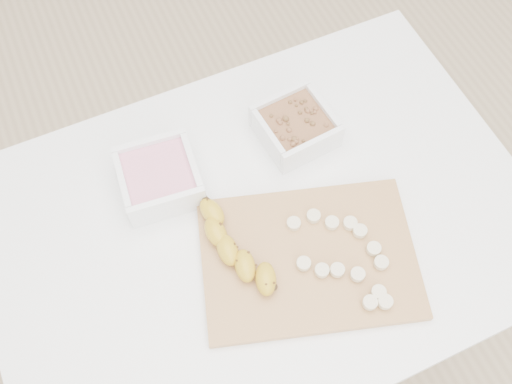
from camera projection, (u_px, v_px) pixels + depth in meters
name	position (u px, v px, depth m)	size (l,w,h in m)	color
ground	(260.00, 325.00, 1.71)	(3.50, 3.50, 0.00)	#C6AD89
table	(262.00, 240.00, 1.13)	(1.00, 0.70, 0.75)	white
bowl_yogurt	(159.00, 177.00, 1.05)	(0.15, 0.15, 0.07)	white
bowl_granola	(295.00, 126.00, 1.11)	(0.15, 0.15, 0.06)	white
cutting_board	(309.00, 258.00, 1.01)	(0.38, 0.27, 0.01)	tan
banana	(237.00, 249.00, 0.99)	(0.06, 0.21, 0.04)	gold
banana_slices	(347.00, 257.00, 0.99)	(0.15, 0.22, 0.02)	beige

